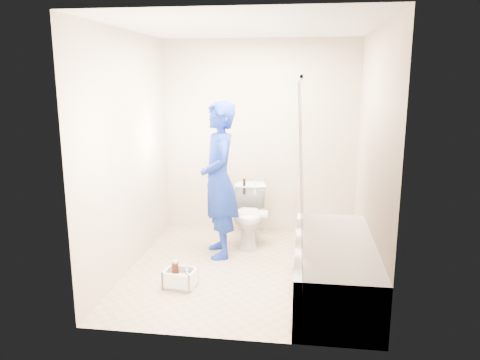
# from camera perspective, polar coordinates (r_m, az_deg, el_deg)

# --- Properties ---
(floor) EXTENTS (2.60, 2.60, 0.00)m
(floor) POSITION_cam_1_polar(r_m,az_deg,el_deg) (4.90, 0.80, -10.95)
(floor) COLOR tan
(floor) RESTS_ON ground
(ceiling) EXTENTS (2.40, 2.60, 0.02)m
(ceiling) POSITION_cam_1_polar(r_m,az_deg,el_deg) (4.52, 0.90, 18.22)
(ceiling) COLOR silver
(ceiling) RESTS_ON wall_back
(wall_back) EXTENTS (2.40, 0.02, 2.40)m
(wall_back) POSITION_cam_1_polar(r_m,az_deg,el_deg) (5.83, 2.43, 5.11)
(wall_back) COLOR #B9A98E
(wall_back) RESTS_ON ground
(wall_front) EXTENTS (2.40, 0.02, 2.40)m
(wall_front) POSITION_cam_1_polar(r_m,az_deg,el_deg) (3.29, -1.94, -0.67)
(wall_front) COLOR #B9A98E
(wall_front) RESTS_ON ground
(wall_left) EXTENTS (0.02, 2.60, 2.40)m
(wall_left) POSITION_cam_1_polar(r_m,az_deg,el_deg) (4.85, -13.39, 3.27)
(wall_left) COLOR #B9A98E
(wall_left) RESTS_ON ground
(wall_right) EXTENTS (0.02, 2.60, 2.40)m
(wall_right) POSITION_cam_1_polar(r_m,az_deg,el_deg) (4.57, 15.97, 2.57)
(wall_right) COLOR #B9A98E
(wall_right) RESTS_ON ground
(bathtub) EXTENTS (0.70, 1.75, 0.50)m
(bathtub) POSITION_cam_1_polar(r_m,az_deg,el_deg) (4.38, 11.38, -10.34)
(bathtub) COLOR silver
(bathtub) RESTS_ON ground
(curtain_rod) EXTENTS (0.02, 1.90, 0.02)m
(curtain_rod) POSITION_cam_1_polar(r_m,az_deg,el_deg) (4.03, 7.64, 12.40)
(curtain_rod) COLOR silver
(curtain_rod) RESTS_ON wall_back
(shower_curtain) EXTENTS (0.06, 1.75, 1.80)m
(shower_curtain) POSITION_cam_1_polar(r_m,az_deg,el_deg) (4.14, 7.27, -0.58)
(shower_curtain) COLOR white
(shower_curtain) RESTS_ON curtain_rod
(toilet) EXTENTS (0.44, 0.70, 0.68)m
(toilet) POSITION_cam_1_polar(r_m,az_deg,el_deg) (5.54, 1.18, -4.36)
(toilet) COLOR white
(toilet) RESTS_ON ground
(tank_lid) EXTENTS (0.43, 0.22, 0.03)m
(tank_lid) POSITION_cam_1_polar(r_m,az_deg,el_deg) (5.42, 1.14, -4.09)
(tank_lid) COLOR white
(tank_lid) RESTS_ON toilet
(tank_internals) EXTENTS (0.17, 0.05, 0.22)m
(tank_internals) POSITION_cam_1_polar(r_m,az_deg,el_deg) (5.63, 0.86, -0.58)
(tank_internals) COLOR black
(tank_internals) RESTS_ON toilet
(plumber) EXTENTS (0.60, 0.72, 1.70)m
(plumber) POSITION_cam_1_polar(r_m,az_deg,el_deg) (5.07, -2.56, -0.03)
(plumber) COLOR navy
(plumber) RESTS_ON ground
(cleaning_caddy) EXTENTS (0.31, 0.27, 0.22)m
(cleaning_caddy) POSITION_cam_1_polar(r_m,az_deg,el_deg) (4.54, -7.19, -11.90)
(cleaning_caddy) COLOR white
(cleaning_caddy) RESTS_ON ground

